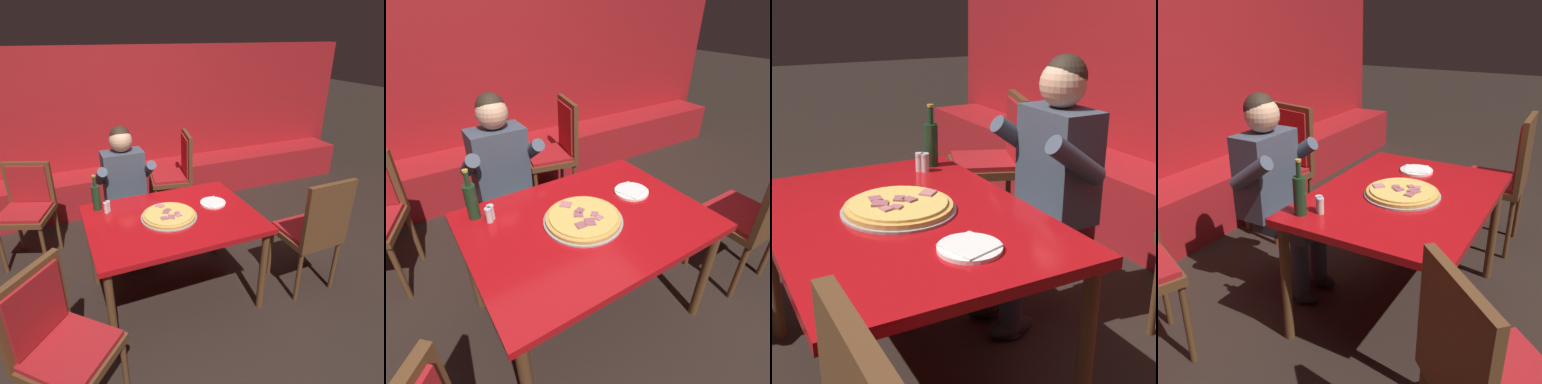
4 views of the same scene
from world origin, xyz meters
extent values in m
plane|color=black|center=(0.00, 0.00, 0.00)|extent=(24.00, 24.00, 0.00)
cylinder|color=brown|center=(-0.58, -0.41, 0.36)|extent=(0.06, 0.06, 0.71)
cylinder|color=brown|center=(-0.58, 0.41, 0.36)|extent=(0.06, 0.06, 0.71)
cylinder|color=brown|center=(0.58, 0.41, 0.36)|extent=(0.06, 0.06, 0.71)
cube|color=#B20F14|center=(0.00, 0.00, 0.73)|extent=(1.29, 0.94, 0.04)
cylinder|color=#9E9EA3|center=(-0.03, 0.00, 0.76)|extent=(0.43, 0.43, 0.01)
cylinder|color=gold|center=(-0.03, 0.00, 0.77)|extent=(0.41, 0.41, 0.02)
cylinder|color=#E5BC5B|center=(-0.03, 0.00, 0.79)|extent=(0.37, 0.37, 0.01)
cube|color=#C6757A|center=(0.03, -0.07, 0.79)|extent=(0.05, 0.04, 0.01)
cube|color=#C6757A|center=(-0.06, 0.13, 0.79)|extent=(0.08, 0.08, 0.01)
cube|color=#A85B66|center=(-0.03, -0.07, 0.79)|extent=(0.07, 0.08, 0.01)
cube|color=#B76670|center=(0.03, -0.03, 0.79)|extent=(0.05, 0.05, 0.01)
cube|color=#A85B66|center=(-0.05, 0.01, 0.79)|extent=(0.06, 0.06, 0.01)
cube|color=#A85B66|center=(-0.02, 0.04, 0.79)|extent=(0.06, 0.06, 0.01)
cube|color=#A85B66|center=(-0.09, -0.07, 0.79)|extent=(0.05, 0.05, 0.01)
cylinder|color=white|center=(0.38, 0.08, 0.76)|extent=(0.21, 0.21, 0.01)
cube|color=white|center=(0.38, 0.08, 0.77)|extent=(0.19, 0.19, 0.01)
cylinder|color=#19381E|center=(-0.51, 0.35, 0.85)|extent=(0.07, 0.07, 0.20)
cylinder|color=#19381E|center=(-0.51, 0.35, 0.99)|extent=(0.03, 0.03, 0.08)
cylinder|color=#B29933|center=(-0.51, 0.35, 1.04)|extent=(0.03, 0.03, 0.01)
cylinder|color=silver|center=(-0.45, 0.27, 0.79)|extent=(0.04, 0.04, 0.07)
cylinder|color=#B23323|center=(-0.45, 0.27, 0.77)|extent=(0.03, 0.03, 0.04)
cylinder|color=silver|center=(-0.45, 0.27, 0.83)|extent=(0.04, 0.04, 0.01)
cylinder|color=silver|center=(-0.43, 0.29, 0.79)|extent=(0.04, 0.04, 0.07)
cylinder|color=#516B33|center=(-0.43, 0.29, 0.77)|extent=(0.03, 0.03, 0.04)
cylinder|color=silver|center=(-0.43, 0.29, 0.83)|extent=(0.04, 0.04, 0.01)
ellipsoid|color=black|center=(-0.28, 0.55, 0.04)|extent=(0.11, 0.24, 0.09)
ellipsoid|color=black|center=(-0.08, 0.55, 0.04)|extent=(0.11, 0.24, 0.09)
cylinder|color=#282833|center=(-0.28, 0.55, 0.23)|extent=(0.11, 0.11, 0.43)
cylinder|color=#282833|center=(-0.08, 0.55, 0.23)|extent=(0.11, 0.11, 0.43)
cube|color=#282833|center=(-0.18, 0.65, 0.51)|extent=(0.34, 0.40, 0.12)
cube|color=#424C5B|center=(-0.18, 0.85, 0.78)|extent=(0.38, 0.22, 0.52)
cylinder|color=#424C5B|center=(-0.40, 0.77, 0.86)|extent=(0.09, 0.30, 0.25)
cylinder|color=#424C5B|center=(0.04, 0.77, 0.86)|extent=(0.09, 0.30, 0.25)
sphere|color=#D6A884|center=(-0.18, 0.85, 1.15)|extent=(0.21, 0.21, 0.21)
sphere|color=#2D2319|center=(-0.18, 0.86, 1.18)|extent=(0.19, 0.19, 0.19)
cylinder|color=brown|center=(-1.34, 0.88, 0.24)|extent=(0.04, 0.04, 0.47)
cylinder|color=brown|center=(-0.98, 0.74, 0.24)|extent=(0.04, 0.04, 0.47)
cylinder|color=brown|center=(-1.20, 1.23, 0.24)|extent=(0.04, 0.04, 0.47)
cylinder|color=brown|center=(-0.84, 1.09, 0.24)|extent=(0.04, 0.04, 0.47)
cube|color=brown|center=(-1.09, 0.99, 0.50)|extent=(0.57, 0.57, 0.05)
cube|color=#A3191E|center=(-1.09, 0.99, 0.54)|extent=(0.52, 0.52, 0.03)
cube|color=brown|center=(-1.02, 1.17, 0.74)|extent=(0.42, 0.20, 0.43)
cube|color=#A3191E|center=(-1.03, 1.15, 0.74)|extent=(0.34, 0.15, 0.36)
cylinder|color=brown|center=(0.22, 1.15, 0.23)|extent=(0.04, 0.04, 0.46)
camera|label=1|loc=(-0.76, -2.17, 2.04)|focal=32.00mm
camera|label=2|loc=(-0.75, -1.06, 1.74)|focal=28.00mm
camera|label=3|loc=(1.72, -0.65, 1.49)|focal=50.00mm
camera|label=4|loc=(-2.09, -0.84, 1.69)|focal=40.00mm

